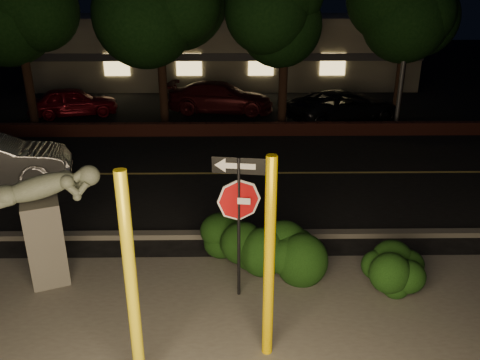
# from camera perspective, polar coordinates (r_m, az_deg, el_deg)

# --- Properties ---
(ground) EXTENTS (90.00, 90.00, 0.00)m
(ground) POSITION_cam_1_polar(r_m,az_deg,el_deg) (17.30, -2.28, 4.28)
(ground) COLOR black
(ground) RESTS_ON ground
(road) EXTENTS (80.00, 8.00, 0.01)m
(road) POSITION_cam_1_polar(r_m,az_deg,el_deg) (14.46, -2.54, 0.80)
(road) COLOR black
(road) RESTS_ON ground
(lane_marking) EXTENTS (80.00, 0.12, 0.00)m
(lane_marking) POSITION_cam_1_polar(r_m,az_deg,el_deg) (14.46, -2.54, 0.85)
(lane_marking) COLOR tan
(lane_marking) RESTS_ON road
(curb) EXTENTS (80.00, 0.25, 0.12)m
(curb) POSITION_cam_1_polar(r_m,az_deg,el_deg) (10.70, -3.14, -6.68)
(curb) COLOR #4C4944
(curb) RESTS_ON ground
(brick_wall) EXTENTS (40.00, 0.35, 0.50)m
(brick_wall) POSITION_cam_1_polar(r_m,az_deg,el_deg) (18.48, -2.20, 6.21)
(brick_wall) COLOR #4E1F19
(brick_wall) RESTS_ON ground
(parking_lot) EXTENTS (40.00, 12.00, 0.01)m
(parking_lot) POSITION_cam_1_polar(r_m,az_deg,el_deg) (24.08, -1.90, 9.21)
(parking_lot) COLOR black
(parking_lot) RESTS_ON ground
(building) EXTENTS (22.00, 10.20, 4.00)m
(building) POSITION_cam_1_polar(r_m,az_deg,el_deg) (31.67, -1.71, 15.80)
(building) COLOR #696154
(building) RESTS_ON ground
(yellow_pole_left) EXTENTS (0.16, 0.16, 3.23)m
(yellow_pole_left) POSITION_cam_1_polar(r_m,az_deg,el_deg) (6.32, -13.08, -12.64)
(yellow_pole_left) COLOR yellow
(yellow_pole_left) RESTS_ON ground
(yellow_pole_right) EXTENTS (0.16, 0.16, 3.19)m
(yellow_pole_right) POSITION_cam_1_polar(r_m,az_deg,el_deg) (6.73, 3.58, -9.98)
(yellow_pole_right) COLOR #E0B600
(yellow_pole_right) RESTS_ON ground
(signpost) EXTENTS (0.89, 0.17, 2.66)m
(signpost) POSITION_cam_1_polar(r_m,az_deg,el_deg) (7.89, -0.15, -2.55)
(signpost) COLOR black
(signpost) RESTS_ON ground
(sculpture) EXTENTS (2.04, 1.25, 2.23)m
(sculpture) POSITION_cam_1_polar(r_m,az_deg,el_deg) (9.25, -22.80, -4.07)
(sculpture) COLOR #4C4944
(sculpture) RESTS_ON ground
(hedge_center) EXTENTS (2.03, 1.10, 1.01)m
(hedge_center) POSITION_cam_1_polar(r_m,az_deg,el_deg) (9.56, 0.26, -7.25)
(hedge_center) COLOR black
(hedge_center) RESTS_ON ground
(hedge_right) EXTENTS (2.13, 1.55, 1.25)m
(hedge_right) POSITION_cam_1_polar(r_m,az_deg,el_deg) (9.13, 4.74, -7.99)
(hedge_right) COLOR black
(hedge_right) RESTS_ON ground
(hedge_far_right) EXTENTS (1.45, 1.05, 0.92)m
(hedge_far_right) POSITION_cam_1_polar(r_m,az_deg,el_deg) (9.21, 18.91, -10.07)
(hedge_far_right) COLOR black
(hedge_far_right) RESTS_ON ground
(parked_car_red) EXTENTS (4.15, 2.61, 1.32)m
(parked_car_red) POSITION_cam_1_polar(r_m,az_deg,el_deg) (22.80, -19.67, 8.97)
(parked_car_red) COLOR maroon
(parked_car_red) RESTS_ON ground
(parked_car_darkred) EXTENTS (5.12, 2.57, 1.43)m
(parked_car_darkred) POSITION_cam_1_polar(r_m,az_deg,el_deg) (22.20, -2.39, 10.02)
(parked_car_darkred) COLOR #440F14
(parked_car_darkred) RESTS_ON ground
(parked_car_dark) EXTENTS (5.40, 3.83, 1.37)m
(parked_car_dark) POSITION_cam_1_polar(r_m,az_deg,el_deg) (20.92, 12.62, 8.74)
(parked_car_dark) COLOR black
(parked_car_dark) RESTS_ON ground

